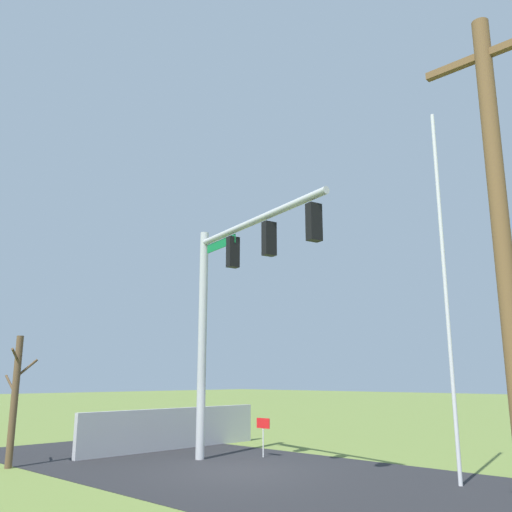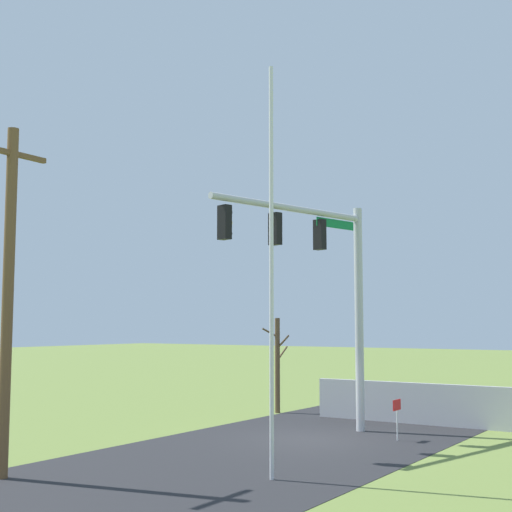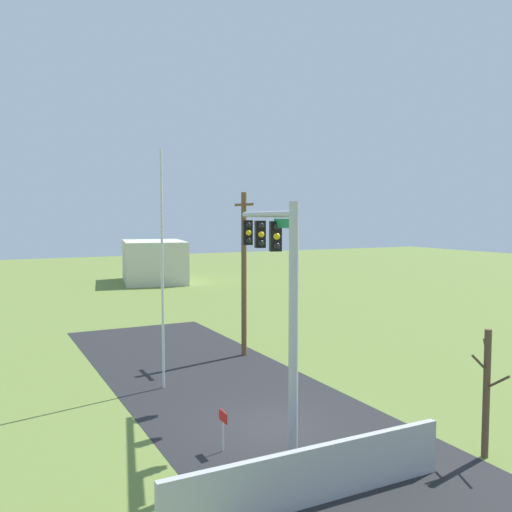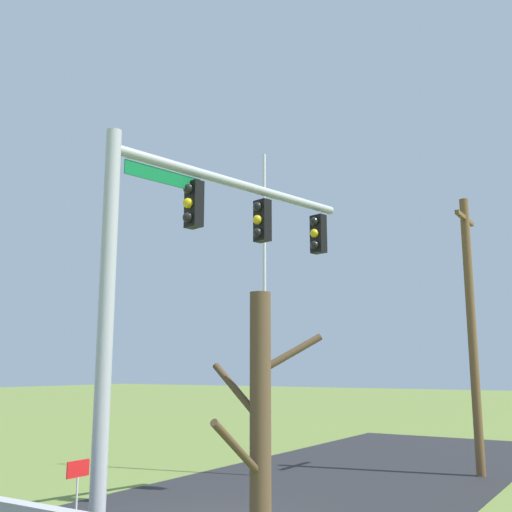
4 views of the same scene
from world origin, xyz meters
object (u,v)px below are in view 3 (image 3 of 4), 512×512
object	(u,v)px
distant_building	(154,261)
utility_pole	(244,271)
bare_tree	(487,392)
open_sign	(223,422)
flagpole	(162,270)
signal_mast	(276,271)

from	to	relation	value
distant_building	utility_pole	bearing A→B (deg)	-177.55
utility_pole	bare_tree	xyz separation A→B (m)	(13.65, 1.10, -2.29)
utility_pole	open_sign	distance (m)	11.75
flagpole	open_sign	bearing A→B (deg)	-2.38
flagpole	distant_building	bearing A→B (deg)	164.03
signal_mast	distant_building	xyz separation A→B (m)	(-41.20, 8.22, -3.01)
open_sign	utility_pole	bearing A→B (deg)	151.06
utility_pole	open_sign	world-z (taller)	utility_pole
signal_mast	bare_tree	bearing A→B (deg)	44.82
signal_mast	flagpole	size ratio (longest dim) A/B	0.77
signal_mast	utility_pole	size ratio (longest dim) A/B	0.91
utility_pole	open_sign	xyz separation A→B (m)	(9.86, -5.46, -3.31)
open_sign	flagpole	bearing A→B (deg)	177.62
utility_pole	bare_tree	size ratio (longest dim) A/B	2.17
signal_mast	flagpole	bearing A→B (deg)	-162.61
signal_mast	utility_pole	world-z (taller)	utility_pole
utility_pole	distant_building	size ratio (longest dim) A/B	0.89
bare_tree	distant_building	bearing A→B (deg)	175.23
utility_pole	bare_tree	world-z (taller)	utility_pole
signal_mast	open_sign	distance (m)	4.83
utility_pole	distant_building	world-z (taller)	utility_pole
bare_tree	open_sign	bearing A→B (deg)	-119.97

